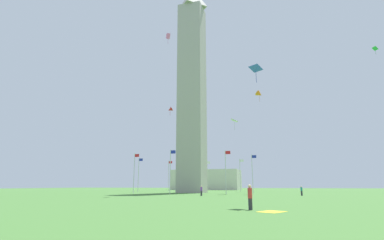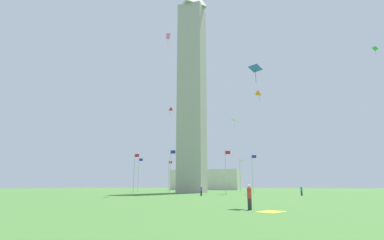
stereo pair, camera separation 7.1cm
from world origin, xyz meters
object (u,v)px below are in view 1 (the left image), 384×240
object	(u,v)px
flagpole_se	(169,175)
flagpole_nw	(226,170)
flagpole_e	(207,175)
kite_orange_delta	(259,94)
kite_red_delta	(170,110)
flagpole_ne	(240,174)
flagpole_w	(171,170)
picnic_blanket_near_first_person	(272,212)
person_purple_shirt	(201,191)
person_teal_shirt	(302,191)
flagpole_n	(253,172)
obelisk_monument	(192,82)
flagpole_s	(139,173)
flagpole_sw	(134,171)
kite_green_diamond	(375,49)
kite_white_diamond	(234,121)
distant_building	(207,180)
person_red_shirt	(250,197)
kite_blue_diamond	(256,69)
kite_pink_box	(168,36)

from	to	relation	value
flagpole_se	flagpole_nw	size ratio (longest dim) A/B	1.00
flagpole_e	kite_orange_delta	distance (m)	29.79
kite_orange_delta	kite_red_delta	world-z (taller)	kite_orange_delta
flagpole_ne	flagpole_w	distance (m)	26.39
flagpole_se	picnic_blanket_near_first_person	distance (m)	64.68
kite_orange_delta	person_purple_shirt	bearing A→B (deg)	-120.06
kite_red_delta	person_teal_shirt	bearing A→B (deg)	-14.03
flagpole_n	obelisk_monument	bearing A→B (deg)	180.00
obelisk_monument	flagpole_s	size ratio (longest dim) A/B	6.46
flagpole_sw	flagpole_nw	xyz separation A→B (m)	(20.20, -0.00, 0.00)
flagpole_w	obelisk_monument	bearing A→B (deg)	90.23
flagpole_nw	obelisk_monument	bearing A→B (deg)	135.16
kite_green_diamond	kite_white_diamond	distance (m)	32.53
kite_green_diamond	kite_orange_delta	world-z (taller)	kite_green_diamond
person_purple_shirt	obelisk_monument	bearing A→B (deg)	6.41
flagpole_n	flagpole_se	distance (m)	26.39
kite_orange_delta	kite_white_diamond	bearing A→B (deg)	-158.65
flagpole_nw	kite_white_diamond	distance (m)	11.93
flagpole_w	person_teal_shirt	xyz separation A→B (m)	(23.72, 0.97, -3.87)
obelisk_monument	person_purple_shirt	world-z (taller)	obelisk_monument
flagpole_se	distant_building	world-z (taller)	flagpole_se
flagpole_ne	picnic_blanket_near_first_person	size ratio (longest dim) A/B	4.76
person_teal_shirt	kite_red_delta	size ratio (longest dim) A/B	0.78
person_red_shirt	kite_green_diamond	xyz separation A→B (m)	(22.20, 42.35, 28.46)
person_purple_shirt	kite_white_diamond	size ratio (longest dim) A/B	0.68
kite_orange_delta	distant_building	size ratio (longest dim) A/B	0.10
obelisk_monument	flagpole_sw	xyz separation A→B (m)	(-10.04, -10.10, -23.02)
kite_white_diamond	kite_orange_delta	world-z (taller)	kite_orange_delta
flagpole_nw	kite_blue_diamond	size ratio (longest dim) A/B	5.20
kite_white_diamond	kite_red_delta	xyz separation A→B (m)	(-14.74, -1.14, 3.40)
kite_pink_box	kite_blue_diamond	bearing A→B (deg)	-51.62
flagpole_e	person_purple_shirt	size ratio (longest dim) A/B	5.11
kite_red_delta	person_red_shirt	bearing A→B (deg)	-60.81
obelisk_monument	kite_white_diamond	bearing A→B (deg)	-25.34
flagpole_e	flagpole_s	world-z (taller)	same
kite_pink_box	picnic_blanket_near_first_person	xyz separation A→B (m)	(20.45, -30.93, -32.35)
person_purple_shirt	flagpole_n	bearing A→B (deg)	-34.29
person_teal_shirt	flagpole_sw	bearing A→B (deg)	-5.22
kite_green_diamond	kite_blue_diamond	xyz separation A→B (m)	(-21.72, -37.01, -16.51)
obelisk_monument	kite_white_diamond	world-z (taller)	obelisk_monument
flagpole_nw	person_red_shirt	world-z (taller)	flagpole_nw
flagpole_e	kite_red_delta	xyz separation A→B (m)	(-3.37, -20.83, 14.29)
flagpole_w	kite_blue_diamond	world-z (taller)	kite_blue_diamond
person_red_shirt	person_purple_shirt	size ratio (longest dim) A/B	1.06
flagpole_n	person_purple_shirt	bearing A→B (deg)	-109.10
flagpole_sw	kite_blue_diamond	xyz separation A→B (m)	(29.16, -30.40, 8.15)
flagpole_e	kite_orange_delta	bearing A→B (deg)	-46.05
flagpole_w	person_red_shirt	world-z (taller)	flagpole_w
kite_white_diamond	flagpole_w	bearing A→B (deg)	-141.99
person_teal_shirt	person_red_shirt	bearing A→B (deg)	81.22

